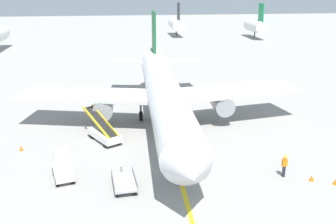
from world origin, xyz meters
TOP-DOWN VIEW (x-y plane):
  - ground_plane at (0.00, 0.00)m, footprint 300.00×300.00m
  - taxi_line_yellow at (0.11, 5.00)m, footprint 2.74×79.97m
  - airliner at (0.13, 12.18)m, footprint 28.60×35.28m
  - baggage_tug_near_wing at (-8.41, 2.04)m, footprint 1.85×2.65m
  - belt_loader_forward_hold at (-5.68, 8.78)m, footprint 3.56×4.97m
  - baggage_cart_loaded at (-4.05, 0.09)m, footprint 1.80×3.81m
  - ground_crew_marshaller at (7.51, 0.20)m, footprint 0.36×0.24m
  - safety_cone_nose_left at (10.65, -1.38)m, footprint 0.36×0.36m
  - safety_cone_nose_right at (-12.55, 7.49)m, footprint 0.36×0.36m
  - safety_cone_wingtip_left at (9.25, -0.66)m, footprint 0.36×0.36m
  - distant_aircraft_mid_left at (11.63, 78.91)m, footprint 3.00×10.10m
  - distant_aircraft_mid_right at (30.91, 72.17)m, footprint 3.00×10.10m

SIDE VIEW (x-z plane):
  - ground_plane at x=0.00m, z-range 0.00..0.00m
  - taxi_line_yellow at x=0.11m, z-range 0.00..0.01m
  - safety_cone_nose_left at x=10.65m, z-range 0.00..0.44m
  - safety_cone_nose_right at x=-12.55m, z-range 0.00..0.44m
  - safety_cone_wingtip_left at x=9.25m, z-range 0.00..0.44m
  - baggage_cart_loaded at x=-4.05m, z-range 0.00..0.94m
  - belt_loader_forward_hold at x=-5.68m, z-range -0.52..2.07m
  - ground_crew_marshaller at x=7.51m, z-range 0.06..1.76m
  - baggage_tug_near_wing at x=-8.41m, z-range -0.12..1.98m
  - distant_aircraft_mid_left at x=11.63m, z-range -1.18..7.62m
  - distant_aircraft_mid_right at x=30.91m, z-range -1.18..7.62m
  - airliner at x=0.13m, z-range -1.63..8.47m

